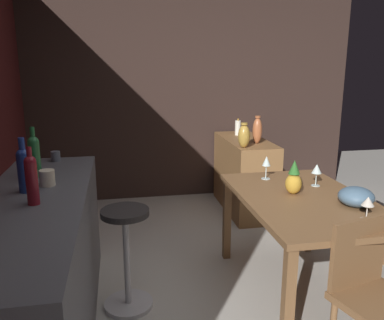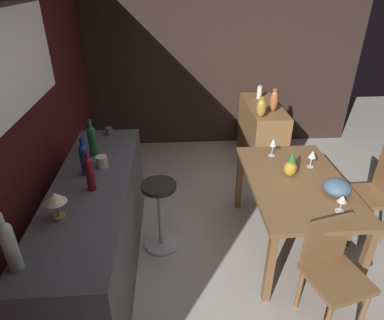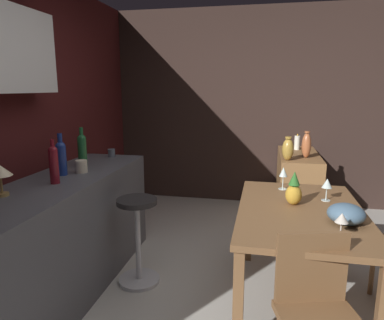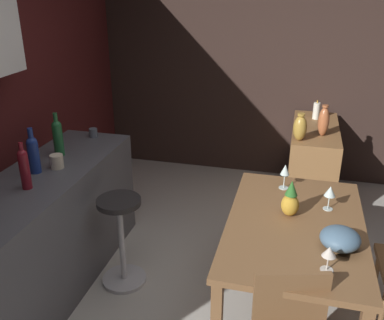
# 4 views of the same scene
# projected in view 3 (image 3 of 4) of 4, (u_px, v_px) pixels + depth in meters

# --- Properties ---
(ground_plane) EXTENTS (9.00, 9.00, 0.00)m
(ground_plane) POSITION_uv_depth(u_px,v_px,m) (260.00, 311.00, 2.52)
(ground_plane) COLOR #B7B2A8
(wall_side_right) EXTENTS (0.10, 4.40, 2.60)m
(wall_side_right) POSITION_uv_depth(u_px,v_px,m) (245.00, 108.00, 4.76)
(wall_side_right) COLOR #33231E
(wall_side_right) RESTS_ON ground_plane
(dining_table) EXTENTS (1.36, 0.85, 0.74)m
(dining_table) POSITION_uv_depth(u_px,v_px,m) (300.00, 221.00, 2.47)
(dining_table) COLOR brown
(dining_table) RESTS_ON ground_plane
(kitchen_counter) EXTENTS (2.10, 0.60, 0.90)m
(kitchen_counter) POSITION_uv_depth(u_px,v_px,m) (61.00, 238.00, 2.67)
(kitchen_counter) COLOR #4C4C51
(kitchen_counter) RESTS_ON ground_plane
(sideboard_cabinet) EXTENTS (1.10, 0.44, 0.82)m
(sideboard_cabinet) POSITION_uv_depth(u_px,v_px,m) (297.00, 188.00, 4.16)
(sideboard_cabinet) COLOR olive
(sideboard_cabinet) RESTS_ON ground_plane
(chair_near_window) EXTENTS (0.49, 0.49, 0.84)m
(chair_near_window) POSITION_uv_depth(u_px,v_px,m) (318.00, 311.00, 1.77)
(chair_near_window) COLOR brown
(chair_near_window) RESTS_ON ground_plane
(bar_stool) EXTENTS (0.34, 0.34, 0.71)m
(bar_stool) POSITION_uv_depth(u_px,v_px,m) (138.00, 238.00, 2.83)
(bar_stool) COLOR #262323
(bar_stool) RESTS_ON ground_plane
(wine_glass_left) EXTENTS (0.08, 0.08, 0.17)m
(wine_glass_left) POSITION_uv_depth(u_px,v_px,m) (327.00, 184.00, 2.61)
(wine_glass_left) COLOR silver
(wine_glass_left) RESTS_ON dining_table
(wine_glass_right) EXTENTS (0.08, 0.08, 0.14)m
(wine_glass_right) POSITION_uv_depth(u_px,v_px,m) (342.00, 219.00, 1.97)
(wine_glass_right) COLOR silver
(wine_glass_right) RESTS_ON dining_table
(wine_glass_center) EXTENTS (0.07, 0.07, 0.19)m
(wine_glass_center) POSITION_uv_depth(u_px,v_px,m) (283.00, 173.00, 2.90)
(wine_glass_center) COLOR silver
(wine_glass_center) RESTS_ON dining_table
(pineapple_centerpiece) EXTENTS (0.12, 0.12, 0.25)m
(pineapple_centerpiece) POSITION_uv_depth(u_px,v_px,m) (294.00, 191.00, 2.53)
(pineapple_centerpiece) COLOR gold
(pineapple_centerpiece) RESTS_ON dining_table
(fruit_bowl) EXTENTS (0.23, 0.23, 0.13)m
(fruit_bowl) POSITION_uv_depth(u_px,v_px,m) (346.00, 214.00, 2.18)
(fruit_bowl) COLOR slate
(fruit_bowl) RESTS_ON dining_table
(wine_bottle_green) EXTENTS (0.08, 0.08, 0.34)m
(wine_bottle_green) POSITION_uv_depth(u_px,v_px,m) (82.00, 148.00, 3.04)
(wine_bottle_green) COLOR #1E592D
(wine_bottle_green) RESTS_ON kitchen_counter
(wine_bottle_ruby) EXTENTS (0.06, 0.06, 0.32)m
(wine_bottle_ruby) POSITION_uv_depth(u_px,v_px,m) (54.00, 163.00, 2.48)
(wine_bottle_ruby) COLOR maroon
(wine_bottle_ruby) RESTS_ON kitchen_counter
(wine_bottle_cobalt) EXTENTS (0.08, 0.08, 0.33)m
(wine_bottle_cobalt) POSITION_uv_depth(u_px,v_px,m) (61.00, 156.00, 2.72)
(wine_bottle_cobalt) COLOR navy
(wine_bottle_cobalt) RESTS_ON kitchen_counter
(cup_slate) EXTENTS (0.11, 0.07, 0.08)m
(cup_slate) POSITION_uv_depth(u_px,v_px,m) (112.00, 153.00, 3.47)
(cup_slate) COLOR #515660
(cup_slate) RESTS_ON kitchen_counter
(cup_cream) EXTENTS (0.13, 0.09, 0.10)m
(cup_cream) POSITION_uv_depth(u_px,v_px,m) (81.00, 166.00, 2.83)
(cup_cream) COLOR beige
(cup_cream) RESTS_ON kitchen_counter
(counter_lamp) EXTENTS (0.15, 0.15, 0.20)m
(counter_lamp) POSITION_uv_depth(u_px,v_px,m) (0.00, 172.00, 2.19)
(counter_lamp) COLOR #A58447
(counter_lamp) RESTS_ON kitchen_counter
(pillar_candle_tall) EXTENTS (0.07, 0.07, 0.20)m
(pillar_candle_tall) POSITION_uv_depth(u_px,v_px,m) (297.00, 143.00, 4.32)
(pillar_candle_tall) COLOR white
(pillar_candle_tall) RESTS_ON sideboard_cabinet
(vase_copper) EXTENTS (0.10, 0.10, 0.29)m
(vase_copper) POSITION_uv_depth(u_px,v_px,m) (306.00, 145.00, 3.81)
(vase_copper) COLOR #B26038
(vase_copper) RESTS_ON sideboard_cabinet
(vase_brass) EXTENTS (0.12, 0.12, 0.25)m
(vase_brass) POSITION_uv_depth(u_px,v_px,m) (288.00, 149.00, 3.68)
(vase_brass) COLOR #B78C38
(vase_brass) RESTS_ON sideboard_cabinet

